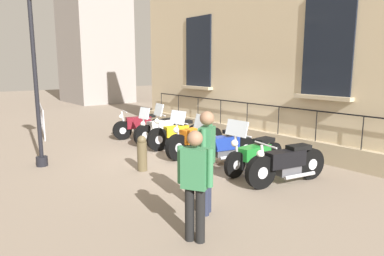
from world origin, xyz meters
name	(u,v)px	position (x,y,z in m)	size (l,w,h in m)	color
ground_plane	(189,157)	(0.00, 0.00, 0.00)	(60.00, 60.00, 0.00)	gray
building_facade	(259,26)	(-2.73, 0.00, 3.67)	(0.82, 11.50, 7.53)	#C6B28E
motorcycle_maroon	(140,126)	(-0.23, -3.06, 0.42)	(1.88, 0.72, 0.99)	black
motorcycle_white	(161,130)	(-0.38, -1.96, 0.44)	(2.12, 0.57, 1.21)	black
motorcycle_yellow	(177,134)	(-0.33, -1.02, 0.44)	(2.02, 0.61, 1.41)	black
motorcycle_orange	(195,139)	(-0.24, -0.01, 0.46)	(2.18, 0.63, 1.33)	black
motorcycle_blue	(222,146)	(-0.31, 1.00, 0.44)	(1.99, 0.81, 1.30)	black
motorcycle_green	(255,154)	(-0.37, 2.04, 0.42)	(2.04, 0.73, 1.31)	black
motorcycle_black	(286,164)	(-0.25, 3.04, 0.43)	(2.06, 0.79, 0.93)	black
lamppost	(31,19)	(3.44, -1.62, 3.58)	(0.37, 1.07, 4.58)	black
crowd_barrier	(42,119)	(2.23, -5.80, 0.57)	(0.60, 2.44, 1.05)	#B7B7BF
bollard	(142,153)	(1.67, 0.31, 0.43)	(0.24, 0.24, 0.86)	brown
pedestrian_standing	(207,156)	(2.09, 3.13, 1.01)	(0.45, 0.39, 1.77)	#23283D
pedestrian_walking	(195,180)	(2.84, 3.75, 0.91)	(0.37, 0.47, 1.63)	black
distant_building	(94,35)	(-4.22, -15.73, 4.52)	(3.69, 4.45, 9.04)	gray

